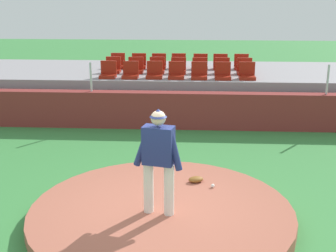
{
  "coord_description": "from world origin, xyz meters",
  "views": [
    {
      "loc": [
        0.53,
        -7.14,
        3.83
      ],
      "look_at": [
        0.0,
        1.95,
        1.13
      ],
      "focal_mm": 49.03,
      "sensor_mm": 36.0,
      "label": 1
    }
  ],
  "objects_px": {
    "stadium_chair_13": "(245,69)",
    "stadium_chair_14": "(118,63)",
    "pitcher": "(158,154)",
    "stadium_chair_15": "(139,64)",
    "fielding_glove": "(196,179)",
    "stadium_chair_8": "(136,68)",
    "baseball": "(213,186)",
    "stadium_chair_11": "(200,69)",
    "stadium_chair_18": "(200,64)",
    "stadium_chair_19": "(220,64)",
    "stadium_chair_2": "(154,73)",
    "stadium_chair_12": "(222,69)",
    "stadium_chair_9": "(157,68)",
    "stadium_chair_7": "(113,68)",
    "stadium_chair_5": "(223,74)",
    "stadium_chair_0": "(108,72)",
    "stadium_chair_4": "(199,73)",
    "stadium_chair_10": "(178,68)",
    "stadium_chair_3": "(176,73)",
    "stadium_chair_16": "(159,64)",
    "stadium_chair_6": "(247,74)",
    "stadium_chair_20": "(241,64)",
    "stadium_chair_17": "(179,64)",
    "stadium_chair_1": "(130,73)"
  },
  "relations": [
    {
      "from": "stadium_chair_13",
      "to": "stadium_chair_10",
      "type": "bearing_deg",
      "value": 0.14
    },
    {
      "from": "stadium_chair_0",
      "to": "stadium_chair_4",
      "type": "relative_size",
      "value": 1.0
    },
    {
      "from": "stadium_chair_9",
      "to": "stadium_chair_14",
      "type": "height_order",
      "value": "same"
    },
    {
      "from": "pitcher",
      "to": "stadium_chair_4",
      "type": "relative_size",
      "value": 3.62
    },
    {
      "from": "stadium_chair_5",
      "to": "stadium_chair_13",
      "type": "distance_m",
      "value": 1.18
    },
    {
      "from": "stadium_chair_18",
      "to": "stadium_chair_20",
      "type": "bearing_deg",
      "value": -178.65
    },
    {
      "from": "fielding_glove",
      "to": "stadium_chair_12",
      "type": "height_order",
      "value": "stadium_chair_12"
    },
    {
      "from": "stadium_chair_10",
      "to": "stadium_chair_15",
      "type": "bearing_deg",
      "value": -32.8
    },
    {
      "from": "baseball",
      "to": "stadium_chair_3",
      "type": "xyz_separation_m",
      "value": [
        -0.93,
        5.71,
        1.15
      ]
    },
    {
      "from": "stadium_chair_6",
      "to": "stadium_chair_15",
      "type": "xyz_separation_m",
      "value": [
        -3.49,
        1.75,
        0.0
      ]
    },
    {
      "from": "stadium_chair_11",
      "to": "stadium_chair_19",
      "type": "relative_size",
      "value": 1.0
    },
    {
      "from": "stadium_chair_11",
      "to": "stadium_chair_12",
      "type": "distance_m",
      "value": 0.71
    },
    {
      "from": "stadium_chair_10",
      "to": "stadium_chair_15",
      "type": "relative_size",
      "value": 1.0
    },
    {
      "from": "stadium_chair_14",
      "to": "stadium_chair_19",
      "type": "relative_size",
      "value": 1.0
    },
    {
      "from": "stadium_chair_0",
      "to": "stadium_chair_11",
      "type": "distance_m",
      "value": 2.94
    },
    {
      "from": "stadium_chair_14",
      "to": "stadium_chair_15",
      "type": "relative_size",
      "value": 1.0
    },
    {
      "from": "stadium_chair_13",
      "to": "stadium_chair_14",
      "type": "distance_m",
      "value": 4.34
    },
    {
      "from": "pitcher",
      "to": "stadium_chair_18",
      "type": "xyz_separation_m",
      "value": [
        0.76,
        8.58,
        0.14
      ]
    },
    {
      "from": "stadium_chair_13",
      "to": "stadium_chair_15",
      "type": "height_order",
      "value": "same"
    },
    {
      "from": "stadium_chair_19",
      "to": "stadium_chair_18",
      "type": "bearing_deg",
      "value": 0.43
    },
    {
      "from": "fielding_glove",
      "to": "stadium_chair_8",
      "type": "bearing_deg",
      "value": -93.9
    },
    {
      "from": "stadium_chair_17",
      "to": "stadium_chair_20",
      "type": "relative_size",
      "value": 1.0
    },
    {
      "from": "stadium_chair_2",
      "to": "stadium_chair_12",
      "type": "xyz_separation_m",
      "value": [
        2.1,
        0.87,
        0.0
      ]
    },
    {
      "from": "stadium_chair_11",
      "to": "stadium_chair_18",
      "type": "height_order",
      "value": "same"
    },
    {
      "from": "fielding_glove",
      "to": "stadium_chair_9",
      "type": "xyz_separation_m",
      "value": [
        -1.28,
        6.39,
        1.13
      ]
    },
    {
      "from": "baseball",
      "to": "stadium_chair_11",
      "type": "distance_m",
      "value": 6.69
    },
    {
      "from": "stadium_chair_12",
      "to": "stadium_chair_18",
      "type": "xyz_separation_m",
      "value": [
        -0.68,
        0.89,
        0.0
      ]
    },
    {
      "from": "stadium_chair_10",
      "to": "stadium_chair_1",
      "type": "bearing_deg",
      "value": 32.15
    },
    {
      "from": "stadium_chair_14",
      "to": "stadium_chair_7",
      "type": "bearing_deg",
      "value": 89.82
    },
    {
      "from": "pitcher",
      "to": "stadium_chair_10",
      "type": "height_order",
      "value": "pitcher"
    },
    {
      "from": "stadium_chair_5",
      "to": "stadium_chair_14",
      "type": "distance_m",
      "value": 3.94
    },
    {
      "from": "stadium_chair_4",
      "to": "stadium_chair_12",
      "type": "bearing_deg",
      "value": -129.11
    },
    {
      "from": "pitcher",
      "to": "stadium_chair_19",
      "type": "xyz_separation_m",
      "value": [
        1.44,
        8.59,
        0.14
      ]
    },
    {
      "from": "baseball",
      "to": "stadium_chair_8",
      "type": "bearing_deg",
      "value": 109.1
    },
    {
      "from": "stadium_chair_11",
      "to": "stadium_chair_20",
      "type": "relative_size",
      "value": 1.0
    },
    {
      "from": "stadium_chair_14",
      "to": "stadium_chair_15",
      "type": "xyz_separation_m",
      "value": [
        0.73,
        -0.04,
        0.0
      ]
    },
    {
      "from": "fielding_glove",
      "to": "stadium_chair_15",
      "type": "xyz_separation_m",
      "value": [
        -1.97,
        7.24,
        1.13
      ]
    },
    {
      "from": "fielding_glove",
      "to": "stadium_chair_10",
      "type": "bearing_deg",
      "value": -105.87
    },
    {
      "from": "stadium_chair_4",
      "to": "stadium_chair_14",
      "type": "relative_size",
      "value": 1.0
    },
    {
      "from": "stadium_chair_12",
      "to": "stadium_chair_3",
      "type": "bearing_deg",
      "value": 31.97
    },
    {
      "from": "stadium_chair_14",
      "to": "stadium_chair_17",
      "type": "xyz_separation_m",
      "value": [
        2.09,
        0.01,
        0.0
      ]
    },
    {
      "from": "stadium_chair_4",
      "to": "stadium_chair_8",
      "type": "distance_m",
      "value": 2.24
    },
    {
      "from": "stadium_chair_4",
      "to": "stadium_chair_16",
      "type": "relative_size",
      "value": 1.0
    },
    {
      "from": "pitcher",
      "to": "stadium_chair_15",
      "type": "bearing_deg",
      "value": 111.98
    },
    {
      "from": "pitcher",
      "to": "stadium_chair_15",
      "type": "height_order",
      "value": "pitcher"
    },
    {
      "from": "baseball",
      "to": "stadium_chair_2",
      "type": "relative_size",
      "value": 0.15
    },
    {
      "from": "stadium_chair_7",
      "to": "stadium_chair_19",
      "type": "bearing_deg",
      "value": -165.95
    },
    {
      "from": "stadium_chair_8",
      "to": "stadium_chair_13",
      "type": "distance_m",
      "value": 3.5
    },
    {
      "from": "stadium_chair_11",
      "to": "stadium_chair_18",
      "type": "xyz_separation_m",
      "value": [
        0.03,
        0.91,
        0.0
      ]
    },
    {
      "from": "baseball",
      "to": "stadium_chair_6",
      "type": "xyz_separation_m",
      "value": [
        1.2,
        5.73,
        1.15
      ]
    }
  ]
}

